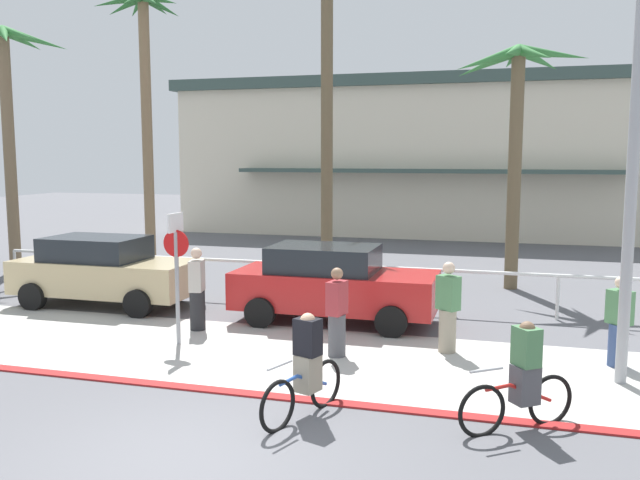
# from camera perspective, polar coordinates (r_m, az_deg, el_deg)

# --- Properties ---
(ground_plane) EXTENTS (80.00, 80.00, 0.00)m
(ground_plane) POSITION_cam_1_polar(r_m,az_deg,el_deg) (17.79, 3.49, -4.63)
(ground_plane) COLOR #5B5B60
(sidewalk_strip) EXTENTS (44.00, 4.00, 0.02)m
(sidewalk_strip) POSITION_cam_1_polar(r_m,az_deg,el_deg) (12.36, -2.44, -9.89)
(sidewalk_strip) COLOR beige
(sidewalk_strip) RESTS_ON ground
(curb_paint) EXTENTS (44.00, 0.24, 0.03)m
(curb_paint) POSITION_cam_1_polar(r_m,az_deg,el_deg) (10.58, -5.94, -12.88)
(curb_paint) COLOR maroon
(curb_paint) RESTS_ON ground
(building_backdrop) EXTENTS (23.94, 9.92, 7.15)m
(building_backdrop) POSITION_cam_1_polar(r_m,az_deg,el_deg) (33.46, 9.88, 7.00)
(building_backdrop) COLOR beige
(building_backdrop) RESTS_ON ground
(rail_fence) EXTENTS (19.31, 0.08, 1.04)m
(rail_fence) POSITION_cam_1_polar(r_m,az_deg,el_deg) (16.20, 2.36, -2.77)
(rail_fence) COLOR white
(rail_fence) RESTS_ON ground
(stop_sign_bike_lane) EXTENTS (0.52, 0.56, 2.56)m
(stop_sign_bike_lane) POSITION_cam_1_polar(r_m,az_deg,el_deg) (13.07, -12.10, -1.61)
(stop_sign_bike_lane) COLOR gray
(stop_sign_bike_lane) RESTS_ON ground
(streetlight_curb) EXTENTS (0.24, 2.54, 7.50)m
(streetlight_curb) POSITION_cam_1_polar(r_m,az_deg,el_deg) (11.25, 25.45, 9.74)
(streetlight_curb) COLOR #9EA0A5
(streetlight_curb) RESTS_ON ground
(palm_tree_0) EXTENTS (2.79, 3.35, 7.59)m
(palm_tree_0) POSITION_cam_1_polar(r_m,az_deg,el_deg) (23.32, -25.09, 11.63)
(palm_tree_0) COLOR #756047
(palm_tree_0) RESTS_ON ground
(palm_tree_1) EXTENTS (2.68, 2.97, 9.09)m
(palm_tree_1) POSITION_cam_1_polar(r_m,az_deg,el_deg) (24.18, -14.69, 14.11)
(palm_tree_1) COLOR #846B4C
(palm_tree_1) RESTS_ON ground
(palm_tree_2) EXTENTS (2.85, 3.20, 9.41)m
(palm_tree_2) POSITION_cam_1_polar(r_m,az_deg,el_deg) (20.63, 0.61, 16.30)
(palm_tree_2) COLOR brown
(palm_tree_2) RESTS_ON ground
(palm_tree_3) EXTENTS (3.52, 2.99, 6.56)m
(palm_tree_3) POSITION_cam_1_polar(r_m,az_deg,el_deg) (19.01, 16.32, 10.91)
(palm_tree_3) COLOR brown
(palm_tree_3) RESTS_ON ground
(car_tan_1) EXTENTS (4.40, 2.02, 1.69)m
(car_tan_1) POSITION_cam_1_polar(r_m,az_deg,el_deg) (17.11, -17.92, -2.48)
(car_tan_1) COLOR tan
(car_tan_1) RESTS_ON ground
(car_red_2) EXTENTS (4.40, 2.02, 1.69)m
(car_red_2) POSITION_cam_1_polar(r_m,az_deg,el_deg) (14.67, 1.07, -3.69)
(car_red_2) COLOR red
(car_red_2) RESTS_ON ground
(cyclist_red_0) EXTENTS (1.49, 1.15, 1.50)m
(cyclist_red_0) POSITION_cam_1_polar(r_m,az_deg,el_deg) (9.48, 16.82, -11.22)
(cyclist_red_0) COLOR black
(cyclist_red_0) RESTS_ON ground
(cyclist_blue_1) EXTENTS (0.68, 1.73, 1.50)m
(cyclist_blue_1) POSITION_cam_1_polar(r_m,az_deg,el_deg) (9.53, -1.22, -10.82)
(cyclist_blue_1) COLOR black
(cyclist_blue_1) RESTS_ON ground
(pedestrian_0) EXTENTS (0.39, 0.45, 1.65)m
(pedestrian_0) POSITION_cam_1_polar(r_m,az_deg,el_deg) (12.18, 1.44, -6.50)
(pedestrian_0) COLOR #4C4C51
(pedestrian_0) RESTS_ON ground
(pedestrian_1) EXTENTS (0.38, 0.44, 1.75)m
(pedestrian_1) POSITION_cam_1_polar(r_m,az_deg,el_deg) (14.22, -10.40, -4.40)
(pedestrian_1) COLOR #232326
(pedestrian_1) RESTS_ON ground
(pedestrian_2) EXTENTS (0.48, 0.45, 1.71)m
(pedestrian_2) POSITION_cam_1_polar(r_m,az_deg,el_deg) (12.64, 10.82, -5.96)
(pedestrian_2) COLOR gray
(pedestrian_2) RESTS_ON ground
(pedestrian_3) EXTENTS (0.46, 0.47, 1.59)m
(pedestrian_3) POSITION_cam_1_polar(r_m,az_deg,el_deg) (12.71, 24.06, -6.69)
(pedestrian_3) COLOR #384C7A
(pedestrian_3) RESTS_ON ground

